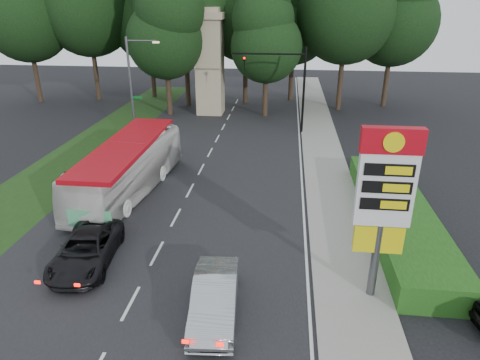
# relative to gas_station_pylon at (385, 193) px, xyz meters

# --- Properties ---
(ground) EXTENTS (120.00, 120.00, 0.00)m
(ground) POSITION_rel_gas_station_pylon_xyz_m (-9.20, -1.99, -4.45)
(ground) COLOR black
(ground) RESTS_ON ground
(road_surface) EXTENTS (14.00, 80.00, 0.02)m
(road_surface) POSITION_rel_gas_station_pylon_xyz_m (-9.20, 10.01, -4.44)
(road_surface) COLOR black
(road_surface) RESTS_ON ground
(sidewalk_right) EXTENTS (3.00, 80.00, 0.12)m
(sidewalk_right) POSITION_rel_gas_station_pylon_xyz_m (-0.70, 10.01, -4.39)
(sidewalk_right) COLOR gray
(sidewalk_right) RESTS_ON ground
(grass_verge_left) EXTENTS (5.00, 50.00, 0.02)m
(grass_verge_left) POSITION_rel_gas_station_pylon_xyz_m (-18.70, 16.01, -4.44)
(grass_verge_left) COLOR #193814
(grass_verge_left) RESTS_ON ground
(hedge) EXTENTS (3.00, 14.00, 1.20)m
(hedge) POSITION_rel_gas_station_pylon_xyz_m (2.30, 6.01, -3.85)
(hedge) COLOR #1B4E14
(hedge) RESTS_ON ground
(gas_station_pylon) EXTENTS (2.10, 0.45, 6.85)m
(gas_station_pylon) POSITION_rel_gas_station_pylon_xyz_m (0.00, 0.00, 0.00)
(gas_station_pylon) COLOR #59595E
(gas_station_pylon) RESTS_ON ground
(traffic_signal_mast) EXTENTS (6.10, 0.35, 7.20)m
(traffic_signal_mast) POSITION_rel_gas_station_pylon_xyz_m (-3.52, 22.00, 0.22)
(traffic_signal_mast) COLOR black
(traffic_signal_mast) RESTS_ON ground
(streetlight_signs) EXTENTS (2.75, 0.98, 8.00)m
(streetlight_signs) POSITION_rel_gas_station_pylon_xyz_m (-16.19, 20.01, -0.01)
(streetlight_signs) COLOR #59595E
(streetlight_signs) RESTS_ON ground
(monument) EXTENTS (3.00, 3.00, 10.05)m
(monument) POSITION_rel_gas_station_pylon_xyz_m (-11.20, 28.01, 0.66)
(monument) COLOR tan
(monument) RESTS_ON ground
(tree_west_near) EXTENTS (8.40, 8.40, 16.50)m
(tree_west_near) POSITION_rel_gas_station_pylon_xyz_m (-19.20, 35.01, 5.57)
(tree_west_near) COLOR #2D2116
(tree_west_near) RESTS_ON ground
(tree_east_near) EXTENTS (8.12, 8.12, 15.95)m
(tree_east_near) POSITION_rel_gas_station_pylon_xyz_m (-3.20, 35.01, 5.23)
(tree_east_near) COLOR #2D2116
(tree_east_near) RESTS_ON ground
(tree_far_east) EXTENTS (8.68, 8.68, 17.05)m
(tree_far_east) POSITION_rel_gas_station_pylon_xyz_m (6.80, 33.01, 5.90)
(tree_far_east) COLOR #2D2116
(tree_far_east) RESTS_ON ground
(tree_monument_left) EXTENTS (7.28, 7.28, 14.30)m
(tree_monument_left) POSITION_rel_gas_station_pylon_xyz_m (-15.20, 27.01, 4.23)
(tree_monument_left) COLOR #2D2116
(tree_monument_left) RESTS_ON ground
(tree_monument_right) EXTENTS (6.72, 6.72, 13.20)m
(tree_monument_right) POSITION_rel_gas_station_pylon_xyz_m (-5.70, 27.51, 3.56)
(tree_monument_right) COLOR #2D2116
(tree_monument_right) RESTS_ON ground
(transit_bus) EXTENTS (3.71, 11.28, 3.08)m
(transit_bus) POSITION_rel_gas_station_pylon_xyz_m (-12.70, 8.39, -2.91)
(transit_bus) COLOR white
(transit_bus) RESTS_ON ground
(sedan_silver) EXTENTS (1.94, 4.65, 1.50)m
(sedan_silver) POSITION_rel_gas_station_pylon_xyz_m (-5.88, -1.72, -3.70)
(sedan_silver) COLOR #AAAEB2
(sedan_silver) RESTS_ON ground
(suv_charcoal) EXTENTS (2.81, 5.17, 1.38)m
(suv_charcoal) POSITION_rel_gas_station_pylon_xyz_m (-12.00, 0.95, -3.76)
(suv_charcoal) COLOR black
(suv_charcoal) RESTS_ON ground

